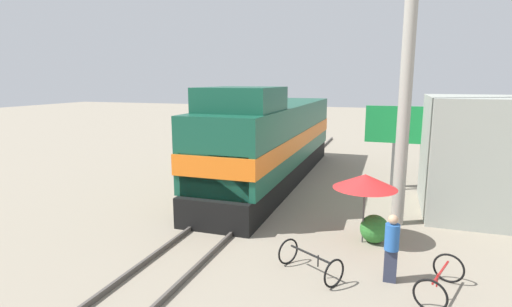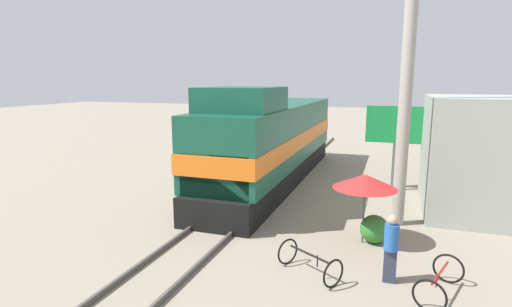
# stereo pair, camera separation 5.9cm
# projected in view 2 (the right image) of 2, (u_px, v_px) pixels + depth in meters

# --- Properties ---
(ground_plane) EXTENTS (120.00, 120.00, 0.00)m
(ground_plane) POSITION_uv_depth(u_px,v_px,m) (232.00, 216.00, 14.35)
(ground_plane) COLOR gray
(rail_near) EXTENTS (0.08, 40.58, 0.15)m
(rail_near) POSITION_uv_depth(u_px,v_px,m) (213.00, 212.00, 14.57)
(rail_near) COLOR #4C4742
(rail_near) RESTS_ON ground_plane
(rail_far) EXTENTS (0.08, 40.58, 0.15)m
(rail_far) POSITION_uv_depth(u_px,v_px,m) (250.00, 216.00, 14.11)
(rail_far) COLOR #4C4742
(rail_far) RESTS_ON ground_plane
(locomotive) EXTENTS (2.89, 14.40, 4.56)m
(locomotive) POSITION_uv_depth(u_px,v_px,m) (272.00, 141.00, 18.66)
(locomotive) COLOR black
(locomotive) RESTS_ON ground_plane
(utility_pole) EXTENTS (1.80, 0.41, 11.86)m
(utility_pole) POSITION_uv_depth(u_px,v_px,m) (409.00, 42.00, 12.47)
(utility_pole) COLOR #9E998E
(utility_pole) RESTS_ON ground_plane
(vendor_umbrella) EXTENTS (1.87, 1.87, 2.10)m
(vendor_umbrella) POSITION_uv_depth(u_px,v_px,m) (365.00, 181.00, 11.68)
(vendor_umbrella) COLOR #4C4C4C
(vendor_umbrella) RESTS_ON ground_plane
(billboard_sign) EXTENTS (2.48, 0.12, 3.72)m
(billboard_sign) POSITION_uv_depth(u_px,v_px,m) (396.00, 128.00, 17.19)
(billboard_sign) COLOR #595959
(billboard_sign) RESTS_ON ground_plane
(shrub_cluster) EXTENTS (0.85, 0.85, 0.85)m
(shrub_cluster) POSITION_uv_depth(u_px,v_px,m) (374.00, 229.00, 11.93)
(shrub_cluster) COLOR #2D722D
(shrub_cluster) RESTS_ON ground_plane
(person_bystander) EXTENTS (0.34, 0.34, 1.69)m
(person_bystander) POSITION_uv_depth(u_px,v_px,m) (391.00, 246.00, 9.52)
(person_bystander) COLOR #2D3347
(person_bystander) RESTS_ON ground_plane
(bicycle) EXTENTS (1.23, 1.78, 0.73)m
(bicycle) POSITION_uv_depth(u_px,v_px,m) (439.00, 281.00, 8.96)
(bicycle) COLOR black
(bicycle) RESTS_ON ground_plane
(bicycle_spare) EXTENTS (1.74, 1.46, 0.70)m
(bicycle_spare) POSITION_uv_depth(u_px,v_px,m) (309.00, 262.00, 9.94)
(bicycle_spare) COLOR black
(bicycle_spare) RESTS_ON ground_plane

